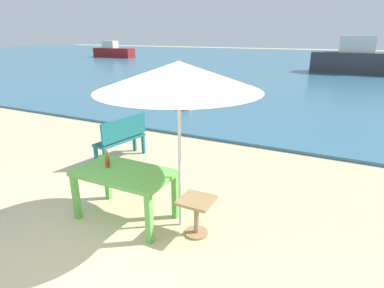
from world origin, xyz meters
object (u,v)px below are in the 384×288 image
Objects in this scene: swimmer_person at (187,106)px; boat_sailboat at (364,60)px; picnic_table_green at (124,178)px; beer_bottle_amber at (107,161)px; patio_umbrella at (179,76)px; side_table_wood at (197,211)px; boat_ferry at (113,51)px; bench_teal_center at (122,136)px.

swimmer_person is 0.06× the size of boat_sailboat.
picnic_table_green is 0.36m from beer_bottle_amber.
patio_umbrella is at bearing -96.56° from boat_sailboat.
side_table_wood is 0.11× the size of boat_ferry.
beer_bottle_amber is at bearing -99.45° from boat_sailboat.
picnic_table_green is 1.13× the size of bench_teal_center.
swimmer_person is (-3.40, 6.26, -0.11)m from side_table_wood.
bench_teal_center reaches higher than side_table_wood.
boat_ferry is (-22.78, 25.52, 0.37)m from side_table_wood.
swimmer_person is at bearing 99.96° from bench_teal_center.
beer_bottle_amber is at bearing -170.39° from patio_umbrella.
bench_teal_center is at bearing 129.53° from picnic_table_green.
side_table_wood is at bearing 3.48° from beer_bottle_amber.
boat_sailboat reaches higher than bench_teal_center.
beer_bottle_amber is 0.21× the size of bench_teal_center.
bench_teal_center is (-2.30, 1.62, -1.58)m from patio_umbrella.
boat_ferry is at bearing 130.23° from picnic_table_green.
boat_sailboat is at bearing 76.25° from bench_teal_center.
beer_bottle_amber is at bearing -56.37° from bench_teal_center.
picnic_table_green is 33.55m from boat_ferry.
bench_teal_center is at bearing 146.63° from side_table_wood.
swimmer_person is at bearing 109.85° from picnic_table_green.
beer_bottle_amber is 0.05× the size of boat_ferry.
patio_umbrella is at bearing 14.03° from picnic_table_green.
boat_sailboat reaches higher than patio_umbrella.
beer_bottle_amber reaches higher than side_table_wood.
boat_sailboat is at bearing 80.55° from beer_bottle_amber.
patio_umbrella is 1.79m from side_table_wood.
picnic_table_green is 3.41× the size of swimmer_person.
bench_teal_center is 19.73m from boat_sailboat.
picnic_table_green is 2.59× the size of side_table_wood.
side_table_wood is 20.99m from boat_sailboat.
side_table_wood is at bearing -95.70° from boat_sailboat.
picnic_table_green is 0.21× the size of boat_sailboat.
swimmer_person is (-2.00, 6.35, -0.61)m from beer_bottle_amber.
patio_umbrella is 4.26× the size of side_table_wood.
patio_umbrella reaches higher than beer_bottle_amber.
patio_umbrella is 0.35× the size of boat_sailboat.
picnic_table_green is 0.61× the size of patio_umbrella.
swimmer_person is at bearing -44.83° from boat_ferry.
boat_ferry is at bearing 129.85° from beer_bottle_amber.
swimmer_person is 15.63m from boat_sailboat.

